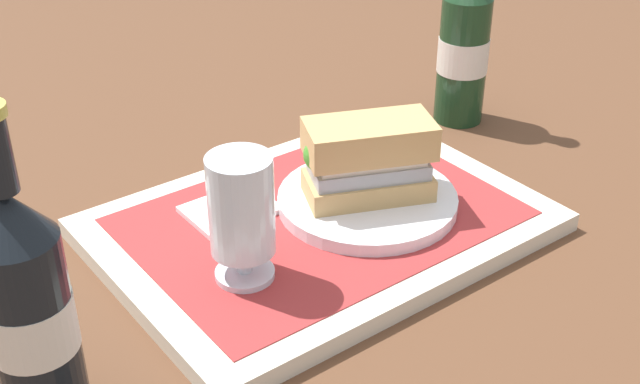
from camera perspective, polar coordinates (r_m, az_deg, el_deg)
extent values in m
plane|color=brown|center=(0.88, 0.00, -2.79)|extent=(3.00, 3.00, 0.00)
cube|color=beige|center=(0.88, 0.00, -2.24)|extent=(0.44, 0.32, 0.02)
cube|color=#9E2D2D|center=(0.87, 0.00, -1.66)|extent=(0.38, 0.27, 0.00)
cylinder|color=white|center=(0.89, 3.24, -0.57)|extent=(0.19, 0.19, 0.01)
cube|color=tan|center=(0.88, 3.27, 0.49)|extent=(0.14, 0.11, 0.02)
cube|color=#9EA3A8|center=(0.87, 3.31, 1.63)|extent=(0.13, 0.10, 0.02)
cube|color=silver|center=(0.86, 3.33, 2.33)|extent=(0.12, 0.09, 0.01)
sphere|color=#47932D|center=(0.85, 0.06, 2.54)|extent=(0.04, 0.04, 0.04)
cube|color=tan|center=(0.85, 3.38, 3.63)|extent=(0.14, 0.11, 0.04)
cylinder|color=silver|center=(0.79, -5.12, -5.51)|extent=(0.06, 0.06, 0.01)
cylinder|color=silver|center=(0.78, -5.17, -4.62)|extent=(0.01, 0.01, 0.02)
cylinder|color=silver|center=(0.75, -5.38, -0.89)|extent=(0.06, 0.06, 0.09)
cylinder|color=gold|center=(0.76, -5.26, -2.87)|extent=(0.06, 0.06, 0.03)
cylinder|color=white|center=(0.75, -5.34, -1.51)|extent=(0.05, 0.05, 0.01)
cube|color=white|center=(0.88, -6.12, -1.19)|extent=(0.09, 0.07, 0.01)
cylinder|color=black|center=(0.66, -18.86, -8.94)|extent=(0.06, 0.06, 0.17)
cylinder|color=silver|center=(0.66, -18.98, -8.39)|extent=(0.07, 0.07, 0.05)
cone|color=black|center=(0.61, -20.44, -1.50)|extent=(0.06, 0.06, 0.04)
cylinder|color=#19381E|center=(1.11, 9.64, 8.79)|extent=(0.06, 0.06, 0.17)
cylinder|color=silver|center=(1.11, 9.68, 9.18)|extent=(0.07, 0.07, 0.05)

